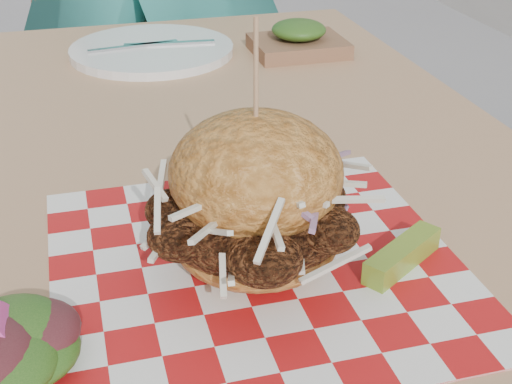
{
  "coord_description": "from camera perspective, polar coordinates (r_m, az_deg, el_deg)",
  "views": [
    {
      "loc": [
        -0.35,
        -1.02,
        1.11
      ],
      "look_at": [
        -0.21,
        -0.5,
        0.82
      ],
      "focal_mm": 50.0,
      "sensor_mm": 36.0,
      "label": 1
    }
  ],
  "objects": [
    {
      "name": "place_setting",
      "position": [
        1.22,
        -8.33,
        11.18
      ],
      "size": [
        0.27,
        0.27,
        0.02
      ],
      "color": "white",
      "rests_on": "patio_table"
    },
    {
      "name": "sandwich",
      "position": [
        0.61,
        -0.0,
        -0.92
      ],
      "size": [
        0.2,
        0.2,
        0.22
      ],
      "color": "#BF7C36",
      "rests_on": "paper_liner"
    },
    {
      "name": "pickle_spear",
      "position": [
        0.65,
        11.62,
        -4.98
      ],
      "size": [
        0.09,
        0.07,
        0.02
      ],
      "primitive_type": "cube",
      "rotation": [
        0.0,
        0.0,
        0.58
      ],
      "color": "olive",
      "rests_on": "paper_liner"
    },
    {
      "name": "paper_liner",
      "position": [
        0.64,
        -0.0,
        -5.8
      ],
      "size": [
        0.36,
        0.36,
        0.0
      ],
      "primitive_type": "cube",
      "color": "red",
      "rests_on": "patio_table"
    },
    {
      "name": "patio_table",
      "position": [
        0.89,
        -4.4,
        -1.52
      ],
      "size": [
        0.8,
        1.2,
        0.75
      ],
      "color": "tan",
      "rests_on": "ground"
    },
    {
      "name": "patio_chair",
      "position": [
        1.87,
        -11.45,
        10.47
      ],
      "size": [
        0.53,
        0.53,
        0.95
      ],
      "rotation": [
        0.0,
        0.0,
        0.3
      ],
      "color": "tan",
      "rests_on": "ground"
    },
    {
      "name": "kraft_tray",
      "position": [
        1.21,
        3.42,
        12.04
      ],
      "size": [
        0.15,
        0.12,
        0.06
      ],
      "color": "brown",
      "rests_on": "patio_table"
    }
  ]
}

